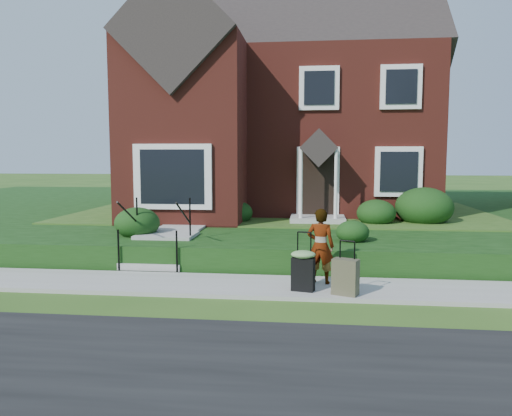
# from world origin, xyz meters

# --- Properties ---
(ground) EXTENTS (120.00, 120.00, 0.00)m
(ground) POSITION_xyz_m (0.00, 0.00, 0.00)
(ground) COLOR #2D5119
(ground) RESTS_ON ground
(sidewalk) EXTENTS (60.00, 1.60, 0.08)m
(sidewalk) POSITION_xyz_m (0.00, 0.00, 0.04)
(sidewalk) COLOR #9E9B93
(sidewalk) RESTS_ON ground
(terrace) EXTENTS (44.00, 20.00, 0.60)m
(terrace) POSITION_xyz_m (4.00, 10.90, 0.30)
(terrace) COLOR #14340E
(terrace) RESTS_ON ground
(walkway) EXTENTS (1.20, 6.00, 0.06)m
(walkway) POSITION_xyz_m (-2.50, 5.00, 0.63)
(walkway) COLOR #9E9B93
(walkway) RESTS_ON terrace
(main_house) EXTENTS (10.40, 10.20, 9.40)m
(main_house) POSITION_xyz_m (-0.21, 9.61, 5.26)
(main_house) COLOR maroon
(main_house) RESTS_ON terrace
(front_steps) EXTENTS (1.40, 2.02, 1.50)m
(front_steps) POSITION_xyz_m (-2.50, 1.84, 0.47)
(front_steps) COLOR #9E9B93
(front_steps) RESTS_ON ground
(foundation_shrubs) EXTENTS (10.03, 4.71, 1.18)m
(foundation_shrubs) POSITION_xyz_m (0.60, 4.92, 1.09)
(foundation_shrubs) COLOR #14340F
(foundation_shrubs) RESTS_ON terrace
(woman) EXTENTS (0.60, 0.45, 1.48)m
(woman) POSITION_xyz_m (1.20, 0.25, 0.82)
(woman) COLOR #999999
(woman) RESTS_ON sidewalk
(suitcase_black) EXTENTS (0.52, 0.46, 1.10)m
(suitcase_black) POSITION_xyz_m (0.88, -0.35, 0.51)
(suitcase_black) COLOR black
(suitcase_black) RESTS_ON sidewalk
(suitcase_olive) EXTENTS (0.52, 0.41, 0.98)m
(suitcase_olive) POSITION_xyz_m (1.64, -0.54, 0.41)
(suitcase_olive) COLOR #4D4933
(suitcase_olive) RESTS_ON sidewalk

